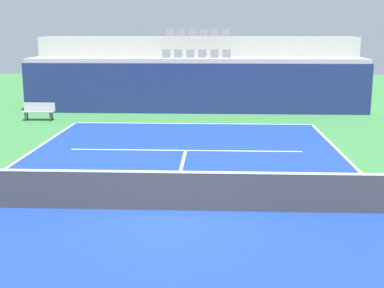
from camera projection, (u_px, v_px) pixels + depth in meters
The scene contains 12 objects.
ground_plane at pixel (170, 211), 12.54m from camera, with size 80.00×80.00×0.00m, color #387A3D.
court_surface at pixel (170, 210), 12.54m from camera, with size 11.00×24.00×0.01m, color navy.
baseline_far at pixel (193, 124), 24.21m from camera, with size 11.00×0.10×0.00m, color white.
service_line_far at pixel (186, 150), 18.79m from camera, with size 8.26×0.10×0.00m, color white.
centre_service_line at pixel (180, 174), 15.67m from camera, with size 0.10×6.40×0.00m, color white.
back_wall at pixel (195, 89), 26.98m from camera, with size 17.84×0.30×2.57m, color navy.
stands_tier_lower at pixel (196, 84), 28.27m from camera, with size 17.84×2.40×2.79m, color #9E9E99.
stands_tier_upper at pixel (198, 71), 30.50m from camera, with size 17.84×2.40×3.86m, color #9E9E99.
seating_row_lower at pixel (196, 55), 28.04m from camera, with size 3.67×0.44×0.44m.
seating_row_upper at pixel (198, 34), 30.16m from camera, with size 3.67×0.44×0.44m.
tennis_net at pixel (170, 190), 12.44m from camera, with size 11.08×0.08×1.07m.
player_bench at pixel (39, 110), 24.99m from camera, with size 1.50×0.40×0.85m.
Camera 1 is at (1.05, -11.89, 4.20)m, focal length 49.22 mm.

